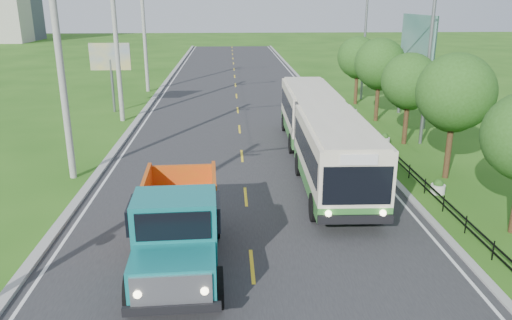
{
  "coord_description": "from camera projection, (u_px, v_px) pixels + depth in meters",
  "views": [
    {
      "loc": [
        -0.65,
        -14.33,
        8.27
      ],
      "look_at": [
        0.42,
        5.38,
        1.9
      ],
      "focal_mm": 35.0,
      "sensor_mm": 36.0,
      "label": 1
    }
  ],
  "objects": [
    {
      "name": "ground",
      "position": [
        252.0,
        267.0,
        16.19
      ],
      "size": [
        240.0,
        240.0,
        0.0
      ],
      "primitive_type": "plane",
      "color": "#265714",
      "rests_on": "ground"
    },
    {
      "name": "road",
      "position": [
        239.0,
        122.0,
        35.19
      ],
      "size": [
        14.0,
        120.0,
        0.02
      ],
      "primitive_type": "cube",
      "color": "#28282B",
      "rests_on": "ground"
    },
    {
      "name": "curb_left",
      "position": [
        136.0,
        123.0,
        34.8
      ],
      "size": [
        0.4,
        120.0,
        0.15
      ],
      "primitive_type": "cube",
      "color": "#9E9E99",
      "rests_on": "ground"
    },
    {
      "name": "curb_right",
      "position": [
        339.0,
        120.0,
        35.55
      ],
      "size": [
        0.3,
        120.0,
        0.1
      ],
      "primitive_type": "cube",
      "color": "#9E9E99",
      "rests_on": "ground"
    },
    {
      "name": "edge_line_left",
      "position": [
        144.0,
        123.0,
        34.85
      ],
      "size": [
        0.12,
        120.0,
        0.0
      ],
      "primitive_type": "cube",
      "color": "silver",
      "rests_on": "road"
    },
    {
      "name": "edge_line_right",
      "position": [
        332.0,
        121.0,
        35.53
      ],
      "size": [
        0.12,
        120.0,
        0.0
      ],
      "primitive_type": "cube",
      "color": "silver",
      "rests_on": "road"
    },
    {
      "name": "centre_dash",
      "position": [
        252.0,
        266.0,
        16.18
      ],
      "size": [
        0.12,
        2.2,
        0.0
      ],
      "primitive_type": "cube",
      "color": "yellow",
      "rests_on": "road"
    },
    {
      "name": "railing_right",
      "position": [
        375.0,
        139.0,
        29.82
      ],
      "size": [
        0.04,
        40.0,
        0.6
      ],
      "primitive_type": "cube",
      "color": "black",
      "rests_on": "ground"
    },
    {
      "name": "pole_near",
      "position": [
        62.0,
        72.0,
        22.75
      ],
      "size": [
        3.51,
        0.32,
        10.0
      ],
      "color": "gray",
      "rests_on": "ground"
    },
    {
      "name": "pole_mid",
      "position": [
        117.0,
        48.0,
        34.16
      ],
      "size": [
        3.51,
        0.32,
        10.0
      ],
      "color": "gray",
      "rests_on": "ground"
    },
    {
      "name": "pole_far",
      "position": [
        145.0,
        36.0,
        45.56
      ],
      "size": [
        3.51,
        0.32,
        10.0
      ],
      "color": "gray",
      "rests_on": "ground"
    },
    {
      "name": "tree_third",
      "position": [
        455.0,
        96.0,
        23.21
      ],
      "size": [
        3.6,
        3.62,
        6.0
      ],
      "color": "#382314",
      "rests_on": "ground"
    },
    {
      "name": "tree_fourth",
      "position": [
        409.0,
        84.0,
        29.04
      ],
      "size": [
        3.24,
        3.31,
        5.4
      ],
      "color": "#382314",
      "rests_on": "ground"
    },
    {
      "name": "tree_fifth",
      "position": [
        380.0,
        66.0,
        34.66
      ],
      "size": [
        3.48,
        3.52,
        5.8
      ],
      "color": "#382314",
      "rests_on": "ground"
    },
    {
      "name": "tree_back",
      "position": [
        358.0,
        59.0,
        40.42
      ],
      "size": [
        3.3,
        3.36,
        5.5
      ],
      "color": "#382314",
      "rests_on": "ground"
    },
    {
      "name": "streetlight_mid",
      "position": [
        426.0,
        61.0,
        28.54
      ],
      "size": [
        3.02,
        0.2,
        9.07
      ],
      "color": "slate",
      "rests_on": "ground"
    },
    {
      "name": "streetlight_far",
      "position": [
        363.0,
        42.0,
        41.84
      ],
      "size": [
        3.02,
        0.2,
        9.07
      ],
      "color": "slate",
      "rests_on": "ground"
    },
    {
      "name": "planter_near",
      "position": [
        438.0,
        187.0,
        22.25
      ],
      "size": [
        0.64,
        0.64,
        0.67
      ],
      "color": "silver",
      "rests_on": "ground"
    },
    {
      "name": "planter_mid",
      "position": [
        384.0,
        139.0,
        29.85
      ],
      "size": [
        0.64,
        0.64,
        0.67
      ],
      "color": "silver",
      "rests_on": "ground"
    },
    {
      "name": "planter_far",
      "position": [
        353.0,
        111.0,
        37.45
      ],
      "size": [
        0.64,
        0.64,
        0.67
      ],
      "color": "silver",
      "rests_on": "ground"
    },
    {
      "name": "billboard_left",
      "position": [
        110.0,
        61.0,
        37.32
      ],
      "size": [
        3.0,
        0.2,
        5.2
      ],
      "color": "slate",
      "rests_on": "ground"
    },
    {
      "name": "billboard_right",
      "position": [
        417.0,
        44.0,
        34.19
      ],
      "size": [
        0.24,
        6.0,
        7.3
      ],
      "color": "slate",
      "rests_on": "ground"
    },
    {
      "name": "bus",
      "position": [
        321.0,
        128.0,
        25.55
      ],
      "size": [
        3.22,
        17.02,
        3.27
      ],
      "rotation": [
        0.0,
        0.0,
        -0.03
      ],
      "color": "#30712D",
      "rests_on": "ground"
    },
    {
      "name": "dump_truck",
      "position": [
        178.0,
        221.0,
        15.69
      ],
      "size": [
        2.9,
        6.88,
        2.85
      ],
      "rotation": [
        0.0,
        0.0,
        0.04
      ],
      "color": "#137375",
      "rests_on": "ground"
    }
  ]
}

